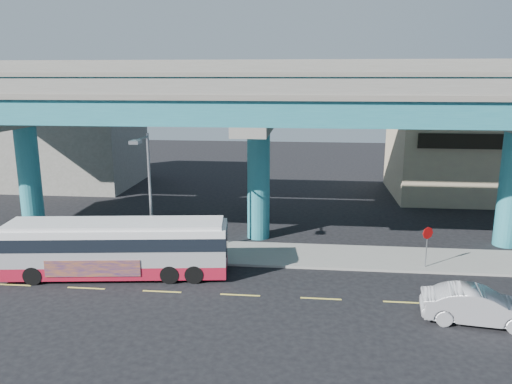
# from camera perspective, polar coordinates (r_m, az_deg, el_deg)

# --- Properties ---
(ground) EXTENTS (120.00, 120.00, 0.00)m
(ground) POSITION_cam_1_polar(r_m,az_deg,el_deg) (25.65, -1.74, -11.41)
(ground) COLOR black
(ground) RESTS_ON ground
(sidewalk) EXTENTS (70.00, 4.00, 0.15)m
(sidewalk) POSITION_cam_1_polar(r_m,az_deg,el_deg) (30.68, -0.36, -7.05)
(sidewalk) COLOR gray
(sidewalk) RESTS_ON ground
(lane_markings) EXTENTS (58.00, 0.12, 0.01)m
(lane_markings) POSITION_cam_1_polar(r_m,az_deg,el_deg) (25.38, -1.83, -11.68)
(lane_markings) COLOR #D8C64C
(lane_markings) RESTS_ON ground
(viaduct) EXTENTS (52.00, 12.40, 11.70)m
(viaduct) POSITION_cam_1_polar(r_m,az_deg,el_deg) (32.43, 0.32, 10.44)
(viaduct) COLOR #1F6777
(viaduct) RESTS_ON ground
(building_beige) EXTENTS (14.00, 10.23, 7.00)m
(building_beige) POSITION_cam_1_polar(r_m,az_deg,el_deg) (48.96, 23.54, 3.61)
(building_beige) COLOR tan
(building_beige) RESTS_ON ground
(building_concrete) EXTENTS (12.00, 10.00, 9.00)m
(building_concrete) POSITION_cam_1_polar(r_m,az_deg,el_deg) (52.88, -20.20, 5.61)
(building_concrete) COLOR gray
(building_concrete) RESTS_ON ground
(transit_bus) EXTENTS (12.15, 4.04, 3.06)m
(transit_bus) POSITION_cam_1_polar(r_m,az_deg,el_deg) (28.12, -15.59, -5.99)
(transit_bus) COLOR maroon
(transit_bus) RESTS_ON ground
(sedan) EXTENTS (2.99, 5.26, 1.58)m
(sedan) POSITION_cam_1_polar(r_m,az_deg,el_deg) (24.50, 24.03, -11.81)
(sedan) COLOR #A3A3A7
(sedan) RESTS_ON ground
(parked_car) EXTENTS (3.32, 4.25, 1.18)m
(parked_car) POSITION_cam_1_polar(r_m,az_deg,el_deg) (35.09, -24.27, -4.49)
(parked_car) COLOR #2C2C31
(parked_car) RESTS_ON sidewalk
(street_lamp) EXTENTS (0.50, 2.43, 7.39)m
(street_lamp) POSITION_cam_1_polar(r_m,az_deg,el_deg) (28.61, -12.42, 1.36)
(street_lamp) COLOR gray
(street_lamp) RESTS_ON sidewalk
(stop_sign) EXTENTS (0.63, 0.37, 2.35)m
(stop_sign) POSITION_cam_1_polar(r_m,az_deg,el_deg) (29.49, 19.00, -5.05)
(stop_sign) COLOR gray
(stop_sign) RESTS_ON sidewalk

